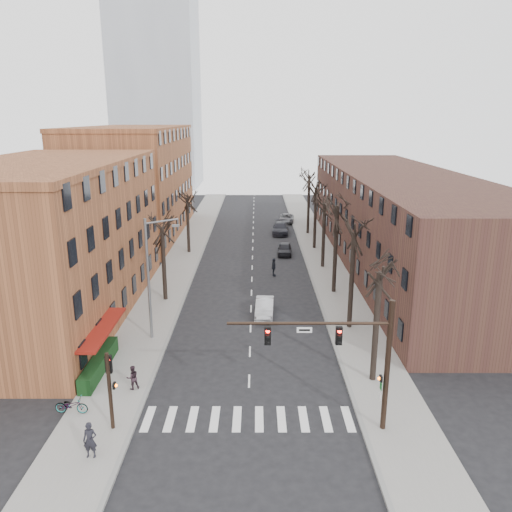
{
  "coord_description": "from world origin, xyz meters",
  "views": [
    {
      "loc": [
        0.43,
        -23.51,
        15.71
      ],
      "look_at": [
        0.42,
        18.35,
        4.0
      ],
      "focal_mm": 35.0,
      "sensor_mm": 36.0,
      "label": 1
    }
  ],
  "objects_px": {
    "parked_car_mid": "(281,228)",
    "bicycle": "(71,405)",
    "pedestrian_a": "(90,440)",
    "silver_sedan": "(265,307)",
    "parked_car_near": "(285,249)"
  },
  "relations": [
    {
      "from": "pedestrian_a",
      "to": "bicycle",
      "type": "height_order",
      "value": "pedestrian_a"
    },
    {
      "from": "bicycle",
      "to": "silver_sedan",
      "type": "bearing_deg",
      "value": -34.21
    },
    {
      "from": "pedestrian_a",
      "to": "bicycle",
      "type": "bearing_deg",
      "value": 121.47
    },
    {
      "from": "pedestrian_a",
      "to": "bicycle",
      "type": "distance_m",
      "value": 4.27
    },
    {
      "from": "silver_sedan",
      "to": "bicycle",
      "type": "height_order",
      "value": "silver_sedan"
    },
    {
      "from": "pedestrian_a",
      "to": "bicycle",
      "type": "xyz_separation_m",
      "value": [
        -2.21,
        3.62,
        -0.42
      ]
    },
    {
      "from": "parked_car_mid",
      "to": "pedestrian_a",
      "type": "xyz_separation_m",
      "value": [
        -11.21,
        -47.52,
        0.27
      ]
    },
    {
      "from": "silver_sedan",
      "to": "parked_car_near",
      "type": "bearing_deg",
      "value": 84.99
    },
    {
      "from": "parked_car_mid",
      "to": "silver_sedan",
      "type": "bearing_deg",
      "value": -90.87
    },
    {
      "from": "parked_car_mid",
      "to": "bicycle",
      "type": "xyz_separation_m",
      "value": [
        -13.42,
        -43.9,
        -0.15
      ]
    },
    {
      "from": "parked_car_near",
      "to": "pedestrian_a",
      "type": "relative_size",
      "value": 2.24
    },
    {
      "from": "parked_car_mid",
      "to": "bicycle",
      "type": "distance_m",
      "value": 45.91
    },
    {
      "from": "parked_car_mid",
      "to": "bicycle",
      "type": "height_order",
      "value": "parked_car_mid"
    },
    {
      "from": "parked_car_near",
      "to": "parked_car_mid",
      "type": "height_order",
      "value": "parked_car_mid"
    },
    {
      "from": "silver_sedan",
      "to": "pedestrian_a",
      "type": "bearing_deg",
      "value": -112.28
    }
  ]
}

